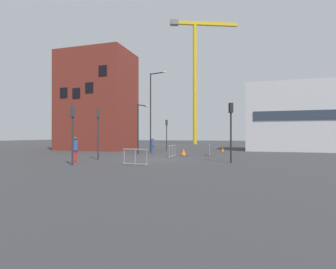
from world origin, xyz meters
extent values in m
plane|color=#333335|center=(0.00, 0.00, 0.00)|extent=(160.00, 160.00, 0.00)
cube|color=maroon|center=(-12.62, 11.42, 6.59)|extent=(9.43, 6.53, 13.18)
cube|color=black|center=(-15.45, 8.12, 7.41)|extent=(1.10, 0.06, 1.30)
cube|color=black|center=(-13.56, 8.12, 7.26)|extent=(1.10, 0.06, 1.30)
cube|color=black|center=(-11.68, 8.12, 7.86)|extent=(1.10, 0.06, 1.30)
cube|color=black|center=(-9.79, 8.12, 9.83)|extent=(1.10, 0.06, 1.30)
cube|color=silver|center=(12.38, 16.77, 4.21)|extent=(11.14, 7.03, 8.42)
cube|color=#2D3847|center=(12.38, 13.22, 4.27)|extent=(9.36, 0.08, 1.10)
cylinder|color=yellow|center=(-4.33, 37.95, 13.37)|extent=(0.90, 0.90, 26.74)
cube|color=yellow|center=(-1.98, 38.91, 27.14)|extent=(13.69, 6.14, 0.70)
cube|color=slate|center=(-8.63, 36.19, 27.14)|extent=(2.12, 1.79, 1.10)
cylinder|color=#232326|center=(-3.55, 8.08, 4.53)|extent=(0.14, 0.14, 9.06)
cube|color=#232326|center=(-2.64, 7.84, 8.96)|extent=(1.85, 0.57, 0.10)
ellipsoid|color=silver|center=(-1.73, 7.60, 8.94)|extent=(0.44, 0.24, 0.16)
cylinder|color=#232326|center=(-3.86, 5.22, 2.62)|extent=(0.14, 0.14, 5.23)
cube|color=#232326|center=(-3.61, 5.77, 5.13)|extent=(0.58, 1.14, 0.10)
ellipsoid|color=silver|center=(-3.37, 6.32, 5.11)|extent=(0.44, 0.24, 0.16)
cylinder|color=#2D2D30|center=(-4.46, -1.40, 1.69)|extent=(0.12, 0.12, 3.38)
cube|color=#2D2D30|center=(-4.46, -1.40, 3.73)|extent=(0.36, 0.37, 0.70)
sphere|color=#390605|center=(-4.56, -1.26, 3.95)|extent=(0.11, 0.11, 0.11)
sphere|color=#F2A514|center=(-4.56, -1.26, 3.73)|extent=(0.11, 0.11, 0.11)
sphere|color=#07330F|center=(-4.56, -1.26, 3.51)|extent=(0.11, 0.11, 0.11)
cylinder|color=#232326|center=(5.96, -0.97, 1.77)|extent=(0.12, 0.12, 3.54)
cube|color=#232326|center=(5.96, -0.97, 3.89)|extent=(0.34, 0.36, 0.70)
sphere|color=#390605|center=(5.88, -0.81, 4.11)|extent=(0.11, 0.11, 0.11)
sphere|color=#3C2905|center=(5.88, -0.81, 3.89)|extent=(0.11, 0.11, 0.11)
sphere|color=green|center=(5.88, -0.81, 3.67)|extent=(0.11, 0.11, 0.11)
cylinder|color=#2D2D30|center=(-2.84, 11.96, 1.62)|extent=(0.12, 0.12, 3.24)
cube|color=#2D2D30|center=(-2.84, 11.96, 3.59)|extent=(0.35, 0.36, 0.70)
sphere|color=#390605|center=(-2.93, 12.11, 3.81)|extent=(0.11, 0.11, 0.11)
sphere|color=#F2A514|center=(-2.93, 12.11, 3.59)|extent=(0.11, 0.11, 0.11)
sphere|color=#07330F|center=(-2.93, 12.11, 3.37)|extent=(0.11, 0.11, 0.11)
cylinder|color=#2D2D30|center=(-3.87, -5.39, 1.58)|extent=(0.12, 0.12, 3.17)
cube|color=#2D2D30|center=(-3.87, -5.39, 3.52)|extent=(0.37, 0.37, 0.70)
sphere|color=#390605|center=(-4.00, -5.27, 3.74)|extent=(0.11, 0.11, 0.11)
sphere|color=#F2A514|center=(-4.00, -5.27, 3.52)|extent=(0.11, 0.11, 0.11)
sphere|color=#07330F|center=(-4.00, -5.27, 3.30)|extent=(0.11, 0.11, 0.11)
cylinder|color=red|center=(-4.80, -4.01, 0.44)|extent=(0.14, 0.14, 0.88)
cylinder|color=red|center=(-4.67, -3.87, 0.44)|extent=(0.14, 0.14, 0.88)
cylinder|color=#33519E|center=(-4.74, -3.94, 1.24)|extent=(0.34, 0.34, 0.73)
sphere|color=brown|center=(-4.74, -3.94, 1.72)|extent=(0.24, 0.24, 0.24)
cylinder|color=#33519E|center=(-2.67, 6.21, 0.42)|extent=(0.14, 0.14, 0.85)
cylinder|color=#33519E|center=(-2.64, 6.41, 0.42)|extent=(0.14, 0.14, 0.85)
cylinder|color=#33519E|center=(-2.65, 6.31, 1.20)|extent=(0.34, 0.34, 0.71)
sphere|color=tan|center=(-2.65, 6.31, 1.67)|extent=(0.23, 0.23, 0.23)
cube|color=#9EA0A5|center=(0.75, 2.10, 1.05)|extent=(0.11, 2.11, 0.06)
cube|color=#9EA0A5|center=(0.75, 2.10, 0.10)|extent=(0.11, 2.11, 0.06)
cylinder|color=#9EA0A5|center=(0.77, 1.15, 0.53)|extent=(0.04, 0.04, 1.05)
cylinder|color=#9EA0A5|center=(0.75, 2.10, 0.53)|extent=(0.04, 0.04, 1.05)
cylinder|color=#9EA0A5|center=(0.73, 3.05, 0.53)|extent=(0.04, 0.04, 1.05)
cube|color=#9EA0A5|center=(0.11, -4.30, 1.05)|extent=(1.87, 0.28, 0.06)
cube|color=#9EA0A5|center=(0.11, -4.30, 0.10)|extent=(1.87, 0.28, 0.06)
cylinder|color=#9EA0A5|center=(-0.73, -4.20, 0.53)|extent=(0.04, 0.04, 1.05)
cylinder|color=#9EA0A5|center=(0.11, -4.30, 0.53)|extent=(0.04, 0.04, 1.05)
cylinder|color=#9EA0A5|center=(0.94, -4.40, 0.53)|extent=(0.04, 0.04, 1.05)
cube|color=gray|center=(3.55, 5.43, 1.05)|extent=(0.40, 2.49, 0.06)
cube|color=gray|center=(3.55, 5.43, 0.10)|extent=(0.40, 2.49, 0.06)
cylinder|color=gray|center=(3.70, 4.31, 0.53)|extent=(0.04, 0.04, 1.05)
cylinder|color=gray|center=(3.55, 5.43, 0.53)|extent=(0.04, 0.04, 1.05)
cylinder|color=gray|center=(3.40, 6.55, 0.53)|extent=(0.04, 0.04, 1.05)
cube|color=black|center=(1.17, 4.59, 0.01)|extent=(0.65, 0.65, 0.03)
cone|color=orange|center=(1.17, 4.59, 0.33)|extent=(0.50, 0.50, 0.65)
cube|color=black|center=(4.25, 11.30, 0.01)|extent=(0.53, 0.53, 0.03)
cone|color=#E55B0F|center=(4.25, 11.30, 0.27)|extent=(0.41, 0.41, 0.54)
camera|label=1|loc=(7.13, -19.93, 1.95)|focal=28.01mm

